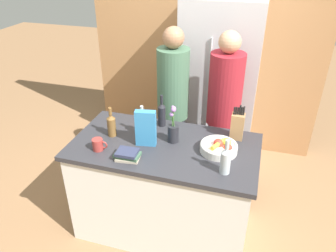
{
  "coord_description": "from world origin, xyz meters",
  "views": [
    {
      "loc": [
        0.67,
        -2.14,
        2.36
      ],
      "look_at": [
        0.0,
        0.1,
        1.02
      ],
      "focal_mm": 35.0,
      "sensor_mm": 36.0,
      "label": 1
    }
  ],
  "objects_px": {
    "cereal_box": "(146,128)",
    "bottle_wine": "(142,123)",
    "bottle_oil": "(111,125)",
    "bottle_water": "(226,160)",
    "knife_block": "(237,126)",
    "person_at_sink": "(173,102)",
    "flower_vase": "(173,130)",
    "book_stack": "(127,155)",
    "coffee_mug": "(98,145)",
    "refrigerator": "(219,86)",
    "fruit_bowl": "(219,147)",
    "bottle_vinegar": "(162,114)",
    "person_in_blue": "(224,109)"
  },
  "relations": [
    {
      "from": "knife_block",
      "to": "flower_vase",
      "type": "height_order",
      "value": "flower_vase"
    },
    {
      "from": "book_stack",
      "to": "bottle_water",
      "type": "distance_m",
      "value": 0.74
    },
    {
      "from": "cereal_box",
      "to": "bottle_wine",
      "type": "bearing_deg",
      "value": 120.29
    },
    {
      "from": "book_stack",
      "to": "knife_block",
      "type": "bearing_deg",
      "value": 35.41
    },
    {
      "from": "knife_block",
      "to": "person_at_sink",
      "type": "distance_m",
      "value": 0.76
    },
    {
      "from": "fruit_bowl",
      "to": "person_at_sink",
      "type": "height_order",
      "value": "person_at_sink"
    },
    {
      "from": "fruit_bowl",
      "to": "bottle_vinegar",
      "type": "relative_size",
      "value": 1.0
    },
    {
      "from": "refrigerator",
      "to": "flower_vase",
      "type": "distance_m",
      "value": 1.21
    },
    {
      "from": "refrigerator",
      "to": "person_in_blue",
      "type": "bearing_deg",
      "value": -76.9
    },
    {
      "from": "book_stack",
      "to": "person_at_sink",
      "type": "relative_size",
      "value": 0.11
    },
    {
      "from": "cereal_box",
      "to": "bottle_vinegar",
      "type": "height_order",
      "value": "cereal_box"
    },
    {
      "from": "knife_block",
      "to": "book_stack",
      "type": "distance_m",
      "value": 0.93
    },
    {
      "from": "fruit_bowl",
      "to": "person_at_sink",
      "type": "distance_m",
      "value": 0.83
    },
    {
      "from": "fruit_bowl",
      "to": "person_in_blue",
      "type": "distance_m",
      "value": 0.64
    },
    {
      "from": "flower_vase",
      "to": "bottle_vinegar",
      "type": "distance_m",
      "value": 0.29
    },
    {
      "from": "person_at_sink",
      "to": "person_in_blue",
      "type": "height_order",
      "value": "person_at_sink"
    },
    {
      "from": "flower_vase",
      "to": "person_at_sink",
      "type": "distance_m",
      "value": 0.6
    },
    {
      "from": "bottle_oil",
      "to": "flower_vase",
      "type": "bearing_deg",
      "value": 6.42
    },
    {
      "from": "bottle_vinegar",
      "to": "person_in_blue",
      "type": "xyz_separation_m",
      "value": [
        0.5,
        0.37,
        -0.06
      ]
    },
    {
      "from": "fruit_bowl",
      "to": "bottle_wine",
      "type": "bearing_deg",
      "value": 173.33
    },
    {
      "from": "flower_vase",
      "to": "bottle_vinegar",
      "type": "relative_size",
      "value": 1.1
    },
    {
      "from": "person_at_sink",
      "to": "cereal_box",
      "type": "bearing_deg",
      "value": -98.14
    },
    {
      "from": "knife_block",
      "to": "fruit_bowl",
      "type": "bearing_deg",
      "value": -113.6
    },
    {
      "from": "refrigerator",
      "to": "person_at_sink",
      "type": "bearing_deg",
      "value": -119.83
    },
    {
      "from": "bottle_oil",
      "to": "bottle_wine",
      "type": "relative_size",
      "value": 0.99
    },
    {
      "from": "knife_block",
      "to": "coffee_mug",
      "type": "relative_size",
      "value": 2.48
    },
    {
      "from": "bottle_wine",
      "to": "bottle_oil",
      "type": "bearing_deg",
      "value": -157.99
    },
    {
      "from": "bottle_oil",
      "to": "bottle_vinegar",
      "type": "bearing_deg",
      "value": 39.3
    },
    {
      "from": "bottle_vinegar",
      "to": "person_in_blue",
      "type": "height_order",
      "value": "person_in_blue"
    },
    {
      "from": "bottle_oil",
      "to": "bottle_water",
      "type": "xyz_separation_m",
      "value": [
        0.99,
        -0.24,
        0.0
      ]
    },
    {
      "from": "bottle_vinegar",
      "to": "bottle_water",
      "type": "xyz_separation_m",
      "value": [
        0.64,
        -0.52,
        -0.01
      ]
    },
    {
      "from": "book_stack",
      "to": "person_at_sink",
      "type": "distance_m",
      "value": 0.92
    },
    {
      "from": "knife_block",
      "to": "bottle_wine",
      "type": "xyz_separation_m",
      "value": [
        -0.78,
        -0.16,
        -0.01
      ]
    },
    {
      "from": "knife_block",
      "to": "bottle_oil",
      "type": "distance_m",
      "value": 1.05
    },
    {
      "from": "knife_block",
      "to": "person_at_sink",
      "type": "bearing_deg",
      "value": 150.28
    },
    {
      "from": "knife_block",
      "to": "flower_vase",
      "type": "xyz_separation_m",
      "value": [
        -0.49,
        -0.2,
        -0.01
      ]
    },
    {
      "from": "coffee_mug",
      "to": "bottle_wine",
      "type": "relative_size",
      "value": 0.47
    },
    {
      "from": "bottle_wine",
      "to": "person_in_blue",
      "type": "relative_size",
      "value": 0.16
    },
    {
      "from": "knife_block",
      "to": "bottle_vinegar",
      "type": "xyz_separation_m",
      "value": [
        -0.67,
        0.03,
        -0.0
      ]
    },
    {
      "from": "refrigerator",
      "to": "bottle_wine",
      "type": "bearing_deg",
      "value": -112.07
    },
    {
      "from": "book_stack",
      "to": "bottle_water",
      "type": "bearing_deg",
      "value": 3.47
    },
    {
      "from": "knife_block",
      "to": "bottle_water",
      "type": "relative_size",
      "value": 1.13
    },
    {
      "from": "fruit_bowl",
      "to": "book_stack",
      "type": "height_order",
      "value": "fruit_bowl"
    },
    {
      "from": "cereal_box",
      "to": "book_stack",
      "type": "height_order",
      "value": "cereal_box"
    },
    {
      "from": "bottle_oil",
      "to": "fruit_bowl",
      "type": "bearing_deg",
      "value": 1.17
    },
    {
      "from": "person_in_blue",
      "to": "cereal_box",
      "type": "bearing_deg",
      "value": -143.23
    },
    {
      "from": "bottle_wine",
      "to": "bottle_water",
      "type": "bearing_deg",
      "value": -23.91
    },
    {
      "from": "flower_vase",
      "to": "cereal_box",
      "type": "bearing_deg",
      "value": -150.89
    },
    {
      "from": "bottle_oil",
      "to": "knife_block",
      "type": "bearing_deg",
      "value": 14.29
    },
    {
      "from": "fruit_bowl",
      "to": "bottle_oil",
      "type": "distance_m",
      "value": 0.91
    }
  ]
}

